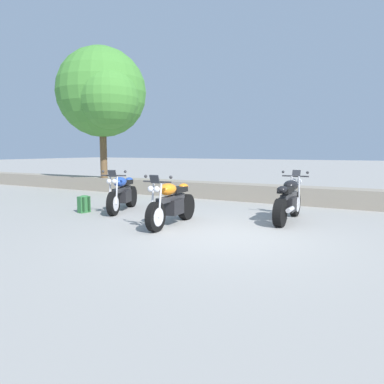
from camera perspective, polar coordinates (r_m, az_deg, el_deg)
The scene contains 7 objects.
ground_plane at distance 7.05m, azimuth 5.66°, elevation -6.92°, with size 120.00×120.00×0.00m, color gray.
stone_wall at distance 11.52m, azimuth 14.82°, elevation -0.38°, with size 36.00×0.80×0.55m, color gray.
motorcycle_blue_near_left at distance 9.81m, azimuth -11.33°, elevation -0.26°, with size 0.96×1.99×1.18m.
motorcycle_orange_centre at distance 7.80m, azimuth -3.39°, elevation -1.93°, with size 0.67×2.07×1.18m.
motorcycle_black_far_right at distance 8.59m, azimuth 15.52°, elevation -1.37°, with size 0.67×2.06×1.18m.
rider_backpack at distance 9.87m, azimuth -17.27°, elevation -1.82°, with size 0.30×0.33×0.47m.
leafy_tree_far_left at distance 14.78m, azimuth -14.32°, elevation 15.27°, with size 3.73×3.55×5.21m.
Camera 1 is at (2.60, -6.34, 1.66)m, focal length 32.65 mm.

